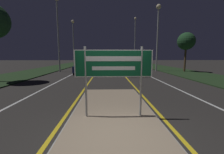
{
  "coord_description": "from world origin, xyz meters",
  "views": [
    {
      "loc": [
        -0.2,
        -3.4,
        2.02
      ],
      "look_at": [
        0.0,
        2.76,
        1.17
      ],
      "focal_mm": 24.0,
      "sensor_mm": 36.0,
      "label": 1
    }
  ],
  "objects_px": {
    "highway_sign": "(114,67)",
    "streetlight_left_near": "(58,27)",
    "streetlight_right_far": "(135,34)",
    "car_receding_1": "(141,64)",
    "car_approaching_0": "(84,67)",
    "streetlight_left_far": "(73,36)",
    "streetlight_right_near": "(158,24)",
    "car_receding_0": "(134,68)",
    "car_approaching_1": "(80,63)"
  },
  "relations": [
    {
      "from": "streetlight_left_near",
      "to": "car_approaching_0",
      "type": "height_order",
      "value": "streetlight_left_near"
    },
    {
      "from": "streetlight_right_far",
      "to": "car_receding_1",
      "type": "bearing_deg",
      "value": -95.35
    },
    {
      "from": "car_receding_0",
      "to": "car_approaching_0",
      "type": "relative_size",
      "value": 0.91
    },
    {
      "from": "car_receding_1",
      "to": "car_approaching_1",
      "type": "xyz_separation_m",
      "value": [
        -11.42,
        6.74,
        -0.01
      ]
    },
    {
      "from": "streetlight_right_near",
      "to": "streetlight_right_far",
      "type": "xyz_separation_m",
      "value": [
        0.11,
        17.1,
        1.12
      ]
    },
    {
      "from": "car_receding_1",
      "to": "car_approaching_0",
      "type": "height_order",
      "value": "car_approaching_0"
    },
    {
      "from": "streetlight_right_far",
      "to": "streetlight_left_near",
      "type": "bearing_deg",
      "value": -126.99
    },
    {
      "from": "car_receding_1",
      "to": "car_approaching_1",
      "type": "distance_m",
      "value": 13.26
    },
    {
      "from": "streetlight_left_near",
      "to": "car_approaching_0",
      "type": "xyz_separation_m",
      "value": [
        3.64,
        -2.56,
        -4.92
      ]
    },
    {
      "from": "highway_sign",
      "to": "car_receding_0",
      "type": "xyz_separation_m",
      "value": [
        2.74,
        11.78,
        -0.95
      ]
    },
    {
      "from": "streetlight_left_far",
      "to": "car_receding_1",
      "type": "xyz_separation_m",
      "value": [
        11.83,
        -3.07,
        -4.99
      ]
    },
    {
      "from": "highway_sign",
      "to": "car_receding_1",
      "type": "bearing_deg",
      "value": 74.91
    },
    {
      "from": "streetlight_left_far",
      "to": "highway_sign",
      "type": "bearing_deg",
      "value": -74.94
    },
    {
      "from": "streetlight_left_near",
      "to": "car_receding_1",
      "type": "bearing_deg",
      "value": 23.05
    },
    {
      "from": "car_approaching_0",
      "to": "car_approaching_1",
      "type": "distance_m",
      "value": 14.72
    },
    {
      "from": "highway_sign",
      "to": "car_approaching_0",
      "type": "xyz_separation_m",
      "value": [
        -2.83,
        12.77,
        -0.93
      ]
    },
    {
      "from": "streetlight_right_near",
      "to": "streetlight_right_far",
      "type": "distance_m",
      "value": 17.14
    },
    {
      "from": "streetlight_right_near",
      "to": "car_approaching_0",
      "type": "relative_size",
      "value": 1.96
    },
    {
      "from": "streetlight_left_near",
      "to": "streetlight_right_far",
      "type": "bearing_deg",
      "value": 53.01
    },
    {
      "from": "car_receding_0",
      "to": "car_approaching_0",
      "type": "xyz_separation_m",
      "value": [
        -5.57,
        0.98,
        0.02
      ]
    },
    {
      "from": "streetlight_left_near",
      "to": "car_receding_1",
      "type": "distance_m",
      "value": 13.93
    },
    {
      "from": "car_receding_1",
      "to": "car_receding_0",
      "type": "bearing_deg",
      "value": -107.78
    },
    {
      "from": "car_receding_1",
      "to": "streetlight_right_near",
      "type": "bearing_deg",
      "value": -77.65
    },
    {
      "from": "streetlight_right_near",
      "to": "car_approaching_1",
      "type": "bearing_deg",
      "value": 137.29
    },
    {
      "from": "streetlight_left_far",
      "to": "car_receding_0",
      "type": "xyz_separation_m",
      "value": [
        9.06,
        -11.7,
        -4.96
      ]
    },
    {
      "from": "streetlight_right_far",
      "to": "car_approaching_1",
      "type": "bearing_deg",
      "value": -156.03
    },
    {
      "from": "streetlight_right_near",
      "to": "car_receding_0",
      "type": "relative_size",
      "value": 2.16
    },
    {
      "from": "streetlight_left_near",
      "to": "car_receding_0",
      "type": "height_order",
      "value": "streetlight_left_near"
    },
    {
      "from": "car_approaching_1",
      "to": "highway_sign",
      "type": "bearing_deg",
      "value": -77.72
    },
    {
      "from": "car_receding_0",
      "to": "streetlight_right_far",
      "type": "bearing_deg",
      "value": 79.4
    },
    {
      "from": "streetlight_left_near",
      "to": "streetlight_right_near",
      "type": "xyz_separation_m",
      "value": [
        13.02,
        0.33,
        0.57
      ]
    },
    {
      "from": "streetlight_left_near",
      "to": "streetlight_left_far",
      "type": "bearing_deg",
      "value": 88.98
    },
    {
      "from": "streetlight_right_far",
      "to": "car_receding_0",
      "type": "bearing_deg",
      "value": -100.6
    },
    {
      "from": "car_receding_1",
      "to": "car_approaching_0",
      "type": "bearing_deg",
      "value": -137.45
    },
    {
      "from": "streetlight_left_near",
      "to": "car_receding_0",
      "type": "xyz_separation_m",
      "value": [
        9.2,
        -3.54,
        -4.94
      ]
    },
    {
      "from": "streetlight_right_near",
      "to": "car_approaching_1",
      "type": "height_order",
      "value": "streetlight_right_near"
    },
    {
      "from": "streetlight_right_far",
      "to": "car_approaching_0",
      "type": "xyz_separation_m",
      "value": [
        -9.49,
        -19.98,
        -6.61
      ]
    },
    {
      "from": "car_approaching_1",
      "to": "streetlight_left_far",
      "type": "bearing_deg",
      "value": -96.32
    },
    {
      "from": "highway_sign",
      "to": "streetlight_left_near",
      "type": "distance_m",
      "value": 17.1
    },
    {
      "from": "streetlight_right_far",
      "to": "car_approaching_1",
      "type": "xyz_separation_m",
      "value": [
        -12.57,
        -5.59,
        -6.66
      ]
    },
    {
      "from": "streetlight_right_near",
      "to": "car_receding_1",
      "type": "xyz_separation_m",
      "value": [
        -1.04,
        4.77,
        -5.53
      ]
    },
    {
      "from": "streetlight_left_near",
      "to": "car_approaching_0",
      "type": "distance_m",
      "value": 6.63
    },
    {
      "from": "car_approaching_0",
      "to": "streetlight_left_far",
      "type": "bearing_deg",
      "value": 108.03
    },
    {
      "from": "streetlight_left_near",
      "to": "car_receding_0",
      "type": "distance_m",
      "value": 11.03
    },
    {
      "from": "streetlight_right_near",
      "to": "car_approaching_0",
      "type": "distance_m",
      "value": 11.24
    },
    {
      "from": "highway_sign",
      "to": "car_approaching_1",
      "type": "xyz_separation_m",
      "value": [
        -5.91,
        27.16,
        -0.98
      ]
    },
    {
      "from": "highway_sign",
      "to": "streetlight_left_near",
      "type": "relative_size",
      "value": 0.26
    },
    {
      "from": "streetlight_left_far",
      "to": "streetlight_right_near",
      "type": "bearing_deg",
      "value": -31.33
    },
    {
      "from": "streetlight_left_near",
      "to": "car_approaching_0",
      "type": "relative_size",
      "value": 2.09
    },
    {
      "from": "streetlight_right_far",
      "to": "car_receding_1",
      "type": "distance_m",
      "value": 14.06
    }
  ]
}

